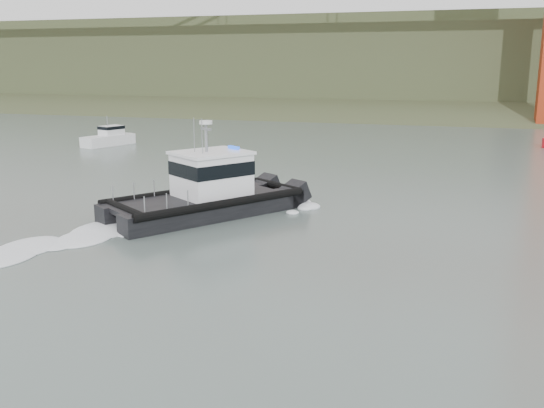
{
  "coord_description": "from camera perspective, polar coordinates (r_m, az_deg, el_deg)",
  "views": [
    {
      "loc": [
        7.03,
        -16.15,
        8.41
      ],
      "look_at": [
        -0.75,
        8.6,
        2.4
      ],
      "focal_mm": 40.0,
      "sensor_mm": 36.0,
      "label": 1
    }
  ],
  "objects": [
    {
      "name": "motorboat",
      "position": [
        66.72,
        -15.07,
        6.05
      ],
      "size": [
        3.65,
        6.18,
        3.22
      ],
      "rotation": [
        0.0,
        0.0,
        -0.31
      ],
      "color": "white",
      "rests_on": "ground"
    },
    {
      "name": "patrol_boat",
      "position": [
        34.62,
        -6.15,
        1.26
      ],
      "size": [
        9.82,
        11.76,
        5.53
      ],
      "rotation": [
        0.0,
        0.0,
        -0.6
      ],
      "color": "black",
      "rests_on": "ground"
    },
    {
      "name": "ground",
      "position": [
        19.52,
        -5.6,
        -12.55
      ],
      "size": [
        400.0,
        400.0,
        0.0
      ],
      "primitive_type": "plane",
      "color": "#505F5A",
      "rests_on": "ground"
    },
    {
      "name": "headlands",
      "position": [
        141.83,
        14.94,
        12.06
      ],
      "size": [
        500.0,
        105.36,
        27.12
      ],
      "color": "#3A4728",
      "rests_on": "ground"
    }
  ]
}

